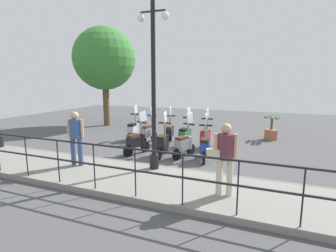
{
  "coord_description": "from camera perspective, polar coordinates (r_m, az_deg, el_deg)",
  "views": [
    {
      "loc": [
        -8.86,
        -3.18,
        2.63
      ],
      "look_at": [
        0.2,
        0.5,
        0.9
      ],
      "focal_mm": 28.0,
      "sensor_mm": 36.0,
      "label": 1
    }
  ],
  "objects": [
    {
      "name": "fence_railing",
      "position": [
        5.91,
        -11.74,
        -7.37
      ],
      "size": [
        0.04,
        16.03,
        1.07
      ],
      "color": "black",
      "rests_on": "promenade_walkway"
    },
    {
      "name": "scooter_near_3",
      "position": [
        9.35,
        -6.87,
        -3.32
      ],
      "size": [
        1.2,
        0.55,
        1.54
      ],
      "rotation": [
        0.0,
        0.0,
        -0.31
      ],
      "color": "black",
      "rests_on": "ground_plane"
    },
    {
      "name": "pedestrian_distant",
      "position": [
        8.02,
        -19.44,
        -1.71
      ],
      "size": [
        0.39,
        0.48,
        1.59
      ],
      "rotation": [
        0.0,
        0.0,
        3.39
      ],
      "color": "#384C70",
      "rests_on": "promenade_walkway"
    },
    {
      "name": "scooter_near_2",
      "position": [
        9.08,
        -1.14,
        -3.65
      ],
      "size": [
        1.23,
        0.45,
        1.54
      ],
      "rotation": [
        0.0,
        0.0,
        0.14
      ],
      "color": "black",
      "rests_on": "ground_plane"
    },
    {
      "name": "scooter_far_0",
      "position": [
        10.16,
        8.14,
        -2.27
      ],
      "size": [
        1.23,
        0.44,
        1.54
      ],
      "rotation": [
        0.0,
        0.0,
        0.05
      ],
      "color": "black",
      "rests_on": "ground_plane"
    },
    {
      "name": "potted_palm",
      "position": [
        12.49,
        21.55,
        -0.75
      ],
      "size": [
        1.06,
        0.66,
        1.05
      ],
      "color": "#9E5B3D",
      "rests_on": "ground_plane"
    },
    {
      "name": "scooter_far_2",
      "position": [
        10.9,
        0.28,
        -1.33
      ],
      "size": [
        1.21,
        0.51,
        1.54
      ],
      "rotation": [
        0.0,
        0.0,
        0.24
      ],
      "color": "black",
      "rests_on": "ground_plane"
    },
    {
      "name": "scooter_far_4",
      "position": [
        11.57,
        -7.58,
        -0.75
      ],
      "size": [
        1.23,
        0.45,
        1.54
      ],
      "rotation": [
        0.0,
        0.0,
        0.13
      ],
      "color": "black",
      "rests_on": "ground_plane"
    },
    {
      "name": "scooter_near_1",
      "position": [
        8.94,
        3.51,
        -3.89
      ],
      "size": [
        1.2,
        0.54,
        1.54
      ],
      "rotation": [
        0.0,
        0.0,
        -0.3
      ],
      "color": "black",
      "rests_on": "ground_plane"
    },
    {
      "name": "scooter_far_1",
      "position": [
        10.41,
        3.79,
        -1.9
      ],
      "size": [
        1.23,
        0.44,
        1.54
      ],
      "rotation": [
        0.0,
        0.0,
        -0.08
      ],
      "color": "black",
      "rests_on": "ground_plane"
    },
    {
      "name": "tree_large",
      "position": [
        15.57,
        -13.67,
        14.02
      ],
      "size": [
        3.49,
        3.49,
        5.55
      ],
      "color": "brown",
      "rests_on": "ground_plane"
    },
    {
      "name": "ground_plane",
      "position": [
        9.78,
        2.28,
        -5.58
      ],
      "size": [
        28.0,
        28.0,
        0.0
      ],
      "primitive_type": "plane",
      "color": "#4C4C4F"
    },
    {
      "name": "scooter_near_0",
      "position": [
        8.7,
        8.02,
        -4.36
      ],
      "size": [
        1.22,
        0.48,
        1.54
      ],
      "rotation": [
        0.0,
        0.0,
        0.19
      ],
      "color": "black",
      "rests_on": "ground_plane"
    },
    {
      "name": "promenade_walkway",
      "position": [
        7.02,
        -6.66,
        -11.4
      ],
      "size": [
        2.2,
        20.0,
        0.15
      ],
      "color": "gray",
      "rests_on": "ground_plane"
    },
    {
      "name": "lamp_post_near",
      "position": [
        7.16,
        -3.16,
        6.52
      ],
      "size": [
        0.26,
        0.9,
        4.59
      ],
      "color": "black",
      "rests_on": "promenade_walkway"
    },
    {
      "name": "pedestrian_with_bag",
      "position": [
        5.71,
        12.15,
        -5.99
      ],
      "size": [
        0.41,
        0.63,
        1.59
      ],
      "rotation": [
        0.0,
        0.0,
        0.24
      ],
      "color": "beige",
      "rests_on": "promenade_walkway"
    },
    {
      "name": "scooter_far_3",
      "position": [
        11.02,
        -4.29,
        -1.23
      ],
      "size": [
        1.23,
        0.45,
        1.54
      ],
      "rotation": [
        0.0,
        0.0,
        -0.14
      ],
      "color": "black",
      "rests_on": "ground_plane"
    }
  ]
}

